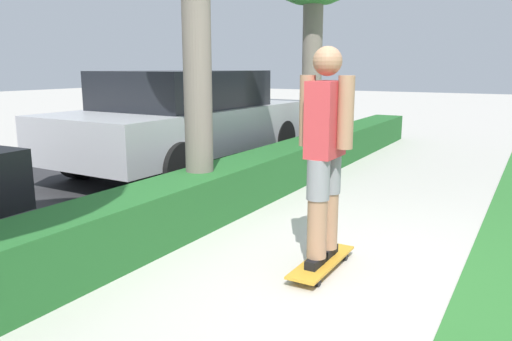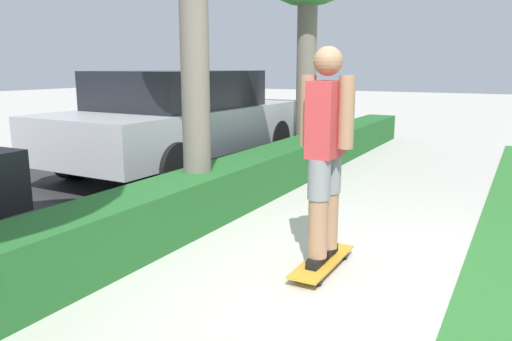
# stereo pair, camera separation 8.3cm
# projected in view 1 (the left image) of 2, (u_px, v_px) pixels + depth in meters

# --- Properties ---
(ground_plane) EXTENTS (60.00, 60.00, 0.00)m
(ground_plane) POSITION_uv_depth(u_px,v_px,m) (320.00, 271.00, 4.02)
(ground_plane) COLOR #BCB7AD
(hedge_row) EXTENTS (15.78, 0.60, 0.53)m
(hedge_row) POSITION_uv_depth(u_px,v_px,m) (165.00, 211.00, 4.74)
(hedge_row) COLOR #236028
(hedge_row) RESTS_ON ground_plane
(skateboard) EXTENTS (0.88, 0.24, 0.08)m
(skateboard) POSITION_uv_depth(u_px,v_px,m) (322.00, 262.00, 4.02)
(skateboard) COLOR gold
(skateboard) RESTS_ON ground_plane
(skater_person) EXTENTS (0.50, 0.43, 1.68)m
(skater_person) POSITION_uv_depth(u_px,v_px,m) (325.00, 151.00, 3.83)
(skater_person) COLOR black
(skater_person) RESTS_ON skateboard
(parked_car_middle) EXTENTS (4.79, 2.05, 1.55)m
(parked_car_middle) POSITION_uv_depth(u_px,v_px,m) (188.00, 118.00, 7.96)
(parked_car_middle) COLOR #B7B7BC
(parked_car_middle) RESTS_ON ground_plane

